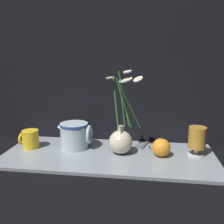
# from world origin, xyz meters

# --- Properties ---
(ground_plane) EXTENTS (6.00, 6.00, 0.00)m
(ground_plane) POSITION_xyz_m (0.00, 0.00, 0.00)
(ground_plane) COLOR black
(shelf) EXTENTS (0.86, 0.35, 0.01)m
(shelf) POSITION_xyz_m (0.00, 0.00, 0.01)
(shelf) COLOR gray
(shelf) RESTS_ON ground_plane
(backdrop_wall) EXTENTS (1.36, 0.02, 1.10)m
(backdrop_wall) POSITION_xyz_m (0.00, 0.19, 0.55)
(backdrop_wall) COLOR black
(backdrop_wall) RESTS_ON ground_plane
(vase_with_flowers) EXTENTS (0.15, 0.16, 0.34)m
(vase_with_flowers) POSITION_xyz_m (0.05, 0.01, 0.08)
(vase_with_flowers) COLOR beige
(vase_with_flowers) RESTS_ON shelf
(yellow_mug) EXTENTS (0.08, 0.07, 0.08)m
(yellow_mug) POSITION_xyz_m (-0.35, 0.03, 0.05)
(yellow_mug) COLOR yellow
(yellow_mug) RESTS_ON shelf
(ceramic_pitcher) EXTENTS (0.15, 0.12, 0.12)m
(ceramic_pitcher) POSITION_xyz_m (-0.16, 0.05, 0.07)
(ceramic_pitcher) COLOR silver
(ceramic_pitcher) RESTS_ON shelf
(tea_glass) EXTENTS (0.07, 0.07, 0.12)m
(tea_glass) POSITION_xyz_m (0.35, 0.04, 0.08)
(tea_glass) COLOR silver
(tea_glass) RESTS_ON shelf
(orange_fruit) EXTENTS (0.07, 0.07, 0.08)m
(orange_fruit) POSITION_xyz_m (0.21, 0.01, 0.05)
(orange_fruit) COLOR orange
(orange_fruit) RESTS_ON shelf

